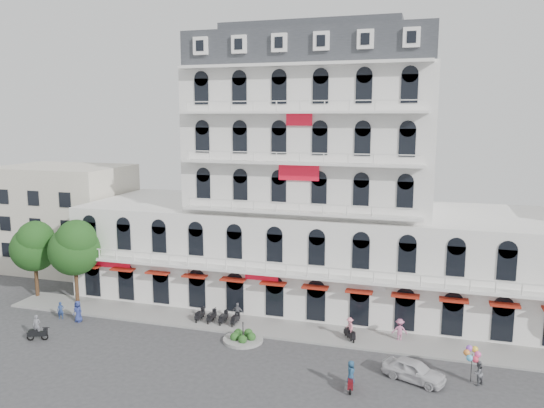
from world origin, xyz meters
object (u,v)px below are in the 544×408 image
at_px(parked_car, 414,370).
at_px(rider_east, 351,376).
at_px(rider_center, 350,329).
at_px(balloon_vendor, 476,366).
at_px(rider_west, 37,329).

xyz_separation_m(parked_car, rider_east, (-3.89, -2.53, 0.28)).
bearing_deg(parked_car, rider_center, 66.66).
distance_m(parked_car, balloon_vendor, 4.05).
relative_size(rider_west, rider_east, 1.03).
distance_m(rider_west, balloon_vendor, 33.04).
bearing_deg(rider_center, balloon_vendor, 30.69).
relative_size(parked_car, rider_east, 2.07).
xyz_separation_m(rider_east, rider_center, (-1.21, 7.63, 0.01)).
relative_size(rider_east, balloon_vendor, 0.84).
relative_size(rider_center, balloon_vendor, 0.80).
height_order(rider_east, balloon_vendor, balloon_vendor).
distance_m(rider_east, rider_center, 7.73).
distance_m(parked_car, rider_west, 29.05).
bearing_deg(parked_car, balloon_vendor, -58.04).
distance_m(rider_center, balloon_vendor, 10.06).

